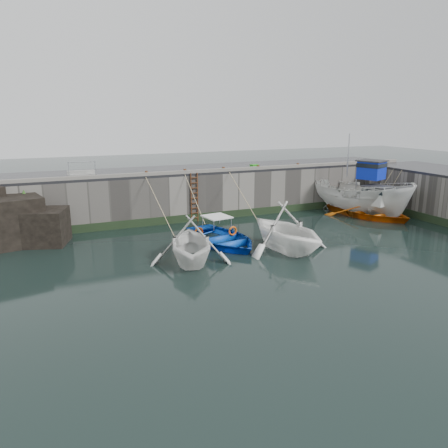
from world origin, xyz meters
name	(u,v)px	position (x,y,z in m)	size (l,w,h in m)	color
ground	(306,264)	(0.00, 0.00, 0.00)	(120.00, 120.00, 0.00)	black
quay_back	(209,191)	(0.00, 12.50, 1.50)	(30.00, 5.00, 3.00)	slate
road_back	(208,169)	(0.00, 12.50, 3.08)	(30.00, 5.00, 0.16)	black
kerb_back	(221,170)	(0.00, 10.15, 3.26)	(30.00, 0.30, 0.20)	slate
algae_back	(222,215)	(0.00, 9.96, 0.25)	(30.00, 0.08, 0.50)	black
algae_right	(444,222)	(11.96, 2.50, 0.25)	(0.08, 15.00, 0.50)	black
rock_outcrop	(8,221)	(-12.92, 9.11, 1.26)	(5.85, 4.24, 3.41)	black
ladder	(194,198)	(-2.00, 9.91, 1.59)	(0.51, 0.08, 3.20)	#3F1E0F
boat_near_white	(191,261)	(-4.86, 2.47, 0.00)	(4.12, 4.77, 2.51)	silver
boat_near_white_rope	(163,235)	(-4.86, 7.49, 0.00)	(0.04, 5.66, 3.10)	tan
boat_near_blue	(222,244)	(-2.36, 4.58, 0.00)	(3.90, 5.47, 1.13)	blue
boat_near_blue_rope	(197,227)	(-2.36, 8.54, 0.00)	(0.04, 3.91, 3.10)	tan
boat_near_blacktrim	(285,250)	(0.25, 2.25, 0.00)	(4.62, 5.35, 2.82)	white
boat_near_blacktrim_rope	(242,227)	(0.25, 7.37, 0.00)	(0.04, 5.86, 3.10)	tan
boat_far_white	(361,197)	(9.51, 7.41, 1.21)	(5.53, 7.97, 5.88)	silver
boat_far_orange	(369,211)	(9.51, 6.51, 0.41)	(5.64, 6.96, 4.27)	#D85F0B
fish_crate	(254,166)	(2.75, 10.74, 3.30)	(0.54, 0.37, 0.29)	#228919
railing	(81,173)	(-8.75, 11.25, 3.36)	(1.60, 1.05, 1.00)	#A5A8AD
bollard_a	(146,173)	(-5.00, 10.25, 3.30)	(0.18, 0.18, 0.28)	#3F1E0F
bollard_b	(185,171)	(-2.50, 10.25, 3.30)	(0.18, 0.18, 0.28)	#3F1E0F
bollard_c	(223,169)	(0.20, 10.25, 3.30)	(0.18, 0.18, 0.28)	#3F1E0F
bollard_d	(258,167)	(2.80, 10.25, 3.30)	(0.18, 0.18, 0.28)	#3F1E0F
bollard_e	(298,165)	(6.00, 10.25, 3.30)	(0.18, 0.18, 0.28)	#3F1E0F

